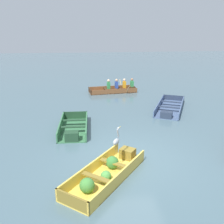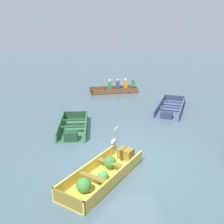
% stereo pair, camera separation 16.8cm
% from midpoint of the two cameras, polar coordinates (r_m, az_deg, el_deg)
% --- Properties ---
extents(ground_plane, '(80.00, 80.00, 0.00)m').
position_cam_midpoint_polar(ground_plane, '(8.33, 3.43, -10.54)').
color(ground_plane, '#47606B').
extents(dinghy_yellow_foreground, '(2.63, 2.95, 0.44)m').
position_cam_midpoint_polar(dinghy_yellow_foreground, '(7.27, -2.03, -13.70)').
color(dinghy_yellow_foreground, '#E5BC47').
rests_on(dinghy_yellow_foreground, ground).
extents(skiff_slate_blue_near_moored, '(2.60, 3.62, 0.34)m').
position_cam_midpoint_polar(skiff_slate_blue_near_moored, '(13.39, 12.69, 0.92)').
color(skiff_slate_blue_near_moored, '#475B7F').
rests_on(skiff_slate_blue_near_moored, ground).
extents(skiff_green_far_moored, '(1.23, 2.66, 0.38)m').
position_cam_midpoint_polar(skiff_green_far_moored, '(10.48, -9.25, -3.64)').
color(skiff_green_far_moored, '#387047').
rests_on(skiff_green_far_moored, ground).
extents(rowboat_wooden_brown_with_crew, '(3.22, 2.35, 0.88)m').
position_cam_midpoint_polar(rowboat_wooden_brown_with_crew, '(16.90, 0.66, 5.35)').
color(rowboat_wooden_brown_with_crew, brown).
rests_on(rowboat_wooden_brown_with_crew, ground).
extents(heron_on_dinghy, '(0.31, 0.42, 0.84)m').
position_cam_midpoint_polar(heron_on_dinghy, '(7.39, 0.34, -6.60)').
color(heron_on_dinghy, olive).
rests_on(heron_on_dinghy, dinghy_yellow_foreground).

